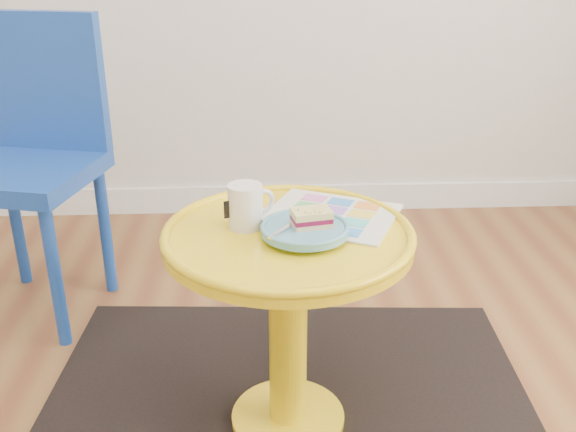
{
  "coord_description": "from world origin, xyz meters",
  "views": [
    {
      "loc": [
        0.26,
        -0.73,
        1.14
      ],
      "look_at": [
        0.33,
        0.58,
        0.58
      ],
      "focal_mm": 40.0,
      "sensor_mm": 36.0,
      "label": 1
    }
  ],
  "objects_px": {
    "newspaper": "(330,215)",
    "mug": "(246,205)",
    "plate": "(305,230)",
    "chair": "(31,148)",
    "side_table": "(288,291)"
  },
  "relations": [
    {
      "from": "chair",
      "to": "mug",
      "type": "distance_m",
      "value": 0.93
    },
    {
      "from": "mug",
      "to": "plate",
      "type": "bearing_deg",
      "value": -51.09
    },
    {
      "from": "newspaper",
      "to": "mug",
      "type": "xyz_separation_m",
      "value": [
        -0.2,
        -0.05,
        0.05
      ]
    },
    {
      "from": "side_table",
      "to": "mug",
      "type": "height_order",
      "value": "mug"
    },
    {
      "from": "plate",
      "to": "mug",
      "type": "bearing_deg",
      "value": 152.95
    },
    {
      "from": "mug",
      "to": "newspaper",
      "type": "bearing_deg",
      "value": -9.21
    },
    {
      "from": "mug",
      "to": "plate",
      "type": "distance_m",
      "value": 0.15
    },
    {
      "from": "side_table",
      "to": "mug",
      "type": "relative_size",
      "value": 5.25
    },
    {
      "from": "newspaper",
      "to": "plate",
      "type": "bearing_deg",
      "value": -95.88
    },
    {
      "from": "chair",
      "to": "mug",
      "type": "xyz_separation_m",
      "value": [
        0.68,
        -0.63,
        0.05
      ]
    },
    {
      "from": "newspaper",
      "to": "mug",
      "type": "bearing_deg",
      "value": -140.33
    },
    {
      "from": "plate",
      "to": "newspaper",
      "type": "bearing_deg",
      "value": 59.28
    },
    {
      "from": "mug",
      "to": "plate",
      "type": "relative_size",
      "value": 0.56
    },
    {
      "from": "chair",
      "to": "plate",
      "type": "relative_size",
      "value": 4.89
    },
    {
      "from": "chair",
      "to": "plate",
      "type": "bearing_deg",
      "value": -27.09
    }
  ]
}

